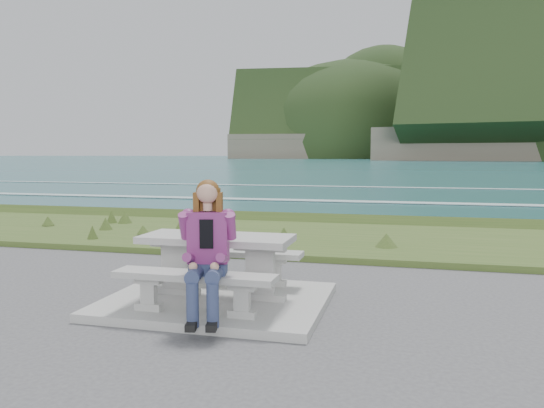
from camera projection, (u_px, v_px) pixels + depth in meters
The scene contains 8 objects.
concrete_slab at pixel (217, 301), 6.40m from camera, with size 2.60×2.10×0.10m, color gray.
picnic_table at pixel (217, 249), 6.34m from camera, with size 1.80×0.75×0.75m.
bench_landward at pixel (194, 282), 5.69m from camera, with size 1.80×0.35×0.45m.
bench_seaward at pixel (235, 257), 7.04m from camera, with size 1.80×0.35×0.45m.
grass_verge at pixel (299, 240), 11.23m from camera, with size 160.00×4.50×0.22m, color #37521F.
shore_drop at pixel (321, 223), 14.02m from camera, with size 160.00×0.80×2.20m, color #655B4C.
ocean at pixel (368, 215), 30.76m from camera, with size 1600.00×1600.00×0.09m.
seated_woman at pixel (206, 269), 5.49m from camera, with size 0.55×0.80×1.45m.
Camera 1 is at (2.20, -5.90, 1.82)m, focal length 35.00 mm.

